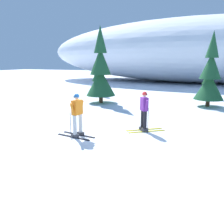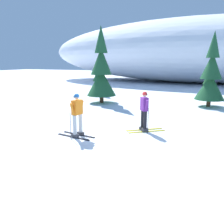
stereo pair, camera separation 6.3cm
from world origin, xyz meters
name	(u,v)px [view 2 (the right image)]	position (x,y,z in m)	size (l,w,h in m)	color
ground_plane	(118,134)	(0.00, 0.00, 0.00)	(120.00, 120.00, 0.00)	white
skier_orange_jacket	(77,114)	(-1.38, -0.98, 0.95)	(1.65, 0.83, 1.78)	black
skier_purple_jacket	(144,111)	(0.93, 0.80, 0.92)	(1.62, 1.33, 1.76)	gold
pine_tree_far_left	(98,80)	(-5.83, 10.10, 1.38)	(1.27, 1.27, 3.29)	#47301E
pine_tree_center_left	(101,71)	(-3.78, 6.49, 2.30)	(2.12, 2.12, 5.50)	#47301E
pine_tree_center	(208,83)	(3.46, 11.87, 1.27)	(1.17, 1.17, 3.03)	#47301E
pine_tree_center_right	(211,76)	(3.58, 7.91, 2.08)	(1.92, 1.92, 4.96)	#47301E
snow_ridge_background	(199,51)	(1.96, 27.16, 4.47)	(45.79, 20.06, 8.93)	white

